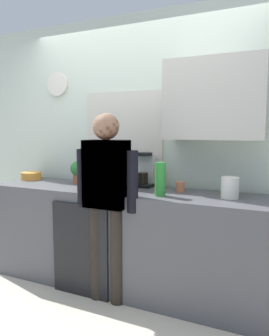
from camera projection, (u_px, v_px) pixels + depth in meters
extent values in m
plane|color=beige|center=(108.00, 300.00, 2.84)|extent=(8.00, 8.00, 0.00)
cube|color=#4C4C51|center=(123.00, 238.00, 3.05)|extent=(2.69, 0.64, 0.92)
cube|color=black|center=(80.00, 250.00, 2.87)|extent=(0.56, 0.02, 0.83)
cube|color=silver|center=(142.00, 146.00, 3.35)|extent=(4.29, 0.10, 2.60)
cube|color=beige|center=(123.00, 129.00, 3.35)|extent=(0.86, 0.02, 0.76)
cube|color=#8CA5C6|center=(124.00, 129.00, 3.36)|extent=(0.80, 0.02, 0.70)
cube|color=#B7B2A8|center=(215.00, 100.00, 2.78)|extent=(0.84, 0.32, 0.68)
cylinder|color=silver|center=(58.00, 84.00, 3.63)|extent=(0.26, 0.03, 0.26)
cube|color=black|center=(143.00, 185.00, 3.16)|extent=(0.20, 0.20, 0.03)
cube|color=silver|center=(146.00, 168.00, 3.20)|extent=(0.18, 0.08, 0.28)
cylinder|color=black|center=(142.00, 178.00, 3.13)|extent=(0.11, 0.11, 0.11)
cylinder|color=black|center=(143.00, 154.00, 3.13)|extent=(0.17, 0.17, 0.03)
cylinder|color=brown|center=(159.00, 176.00, 3.03)|extent=(0.06, 0.06, 0.23)
cylinder|color=#2D8C33|center=(160.00, 179.00, 2.70)|extent=(0.09, 0.09, 0.28)
cylinder|color=#195923|center=(130.00, 173.00, 2.99)|extent=(0.07, 0.07, 0.30)
cylinder|color=#B26647|center=(180.00, 187.00, 2.88)|extent=(0.08, 0.08, 0.09)
cylinder|color=yellow|center=(230.00, 189.00, 2.78)|extent=(0.07, 0.07, 0.09)
cylinder|color=orange|center=(31.00, 176.00, 3.62)|extent=(0.22, 0.22, 0.08)
cylinder|color=#9E5638|center=(78.00, 179.00, 3.34)|extent=(0.10, 0.10, 0.09)
sphere|color=#2D7233|center=(78.00, 169.00, 3.33)|extent=(0.15, 0.15, 0.15)
cylinder|color=silver|center=(230.00, 188.00, 2.61)|extent=(0.14, 0.14, 0.17)
cylinder|color=brown|center=(97.00, 252.00, 2.83)|extent=(0.12, 0.12, 0.82)
cylinder|color=brown|center=(118.00, 256.00, 2.75)|extent=(0.12, 0.12, 0.82)
cube|color=white|center=(106.00, 174.00, 2.71)|extent=(0.36, 0.20, 0.56)
sphere|color=#A57A59|center=(106.00, 127.00, 2.67)|extent=(0.22, 0.22, 0.22)
cylinder|color=white|center=(82.00, 178.00, 2.82)|extent=(0.09, 0.09, 0.50)
cylinder|color=white|center=(132.00, 182.00, 2.62)|extent=(0.09, 0.09, 0.50)
cylinder|color=brown|center=(97.00, 252.00, 2.83)|extent=(0.12, 0.12, 0.82)
cylinder|color=brown|center=(118.00, 256.00, 2.75)|extent=(0.12, 0.12, 0.82)
cube|color=#262633|center=(106.00, 174.00, 2.71)|extent=(0.36, 0.20, 0.56)
sphere|color=#D8AD8C|center=(106.00, 127.00, 2.67)|extent=(0.22, 0.22, 0.22)
cylinder|color=#262633|center=(82.00, 178.00, 2.82)|extent=(0.09, 0.09, 0.50)
cylinder|color=#262633|center=(132.00, 182.00, 2.62)|extent=(0.09, 0.09, 0.50)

